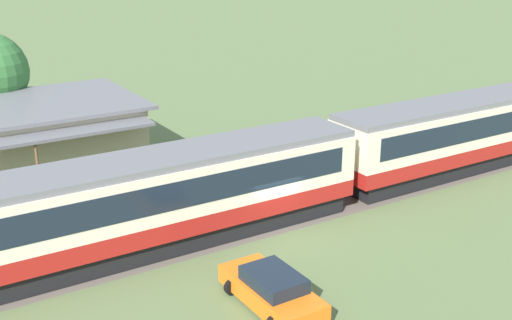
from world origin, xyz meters
TOP-DOWN VIEW (x-y plane):
  - ground_plane at (0.00, 0.00)m, footprint 600.00×600.00m
  - passenger_train at (-5.31, 1.27)m, footprint 61.46×3.24m
  - station_building at (-8.38, 13.14)m, footprint 13.67×9.73m
  - parked_car_orange at (-3.57, -5.28)m, footprint 2.28×4.58m

SIDE VIEW (x-z plane):
  - ground_plane at x=0.00m, z-range 0.00..0.00m
  - parked_car_orange at x=-3.57m, z-range -0.04..1.35m
  - station_building at x=-8.38m, z-range 0.03..4.14m
  - passenger_train at x=-5.31m, z-range 0.23..4.35m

